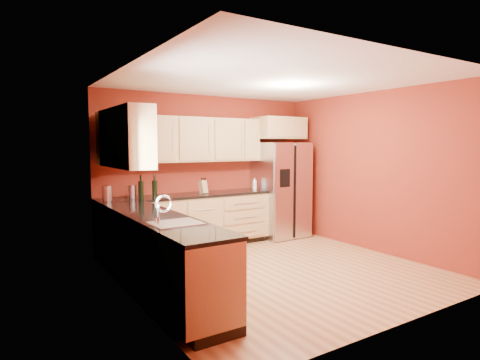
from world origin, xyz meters
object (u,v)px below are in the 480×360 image
object	(u,v)px
canister_left	(107,193)
wine_bottle_a	(155,186)
soap_dispenser	(255,184)
refrigerator	(280,190)
knife_block	(203,187)

from	to	relation	value
canister_left	wine_bottle_a	distance (m)	0.73
wine_bottle_a	soap_dispenser	bearing A→B (deg)	0.97
canister_left	soap_dispenser	xyz separation A→B (m)	(2.65, 0.04, -0.00)
refrigerator	soap_dispenser	world-z (taller)	refrigerator
wine_bottle_a	soap_dispenser	xyz separation A→B (m)	(1.92, 0.03, -0.08)
knife_block	soap_dispenser	size ratio (longest dim) A/B	1.04
wine_bottle_a	knife_block	world-z (taller)	wine_bottle_a
canister_left	knife_block	world-z (taller)	knife_block
knife_block	wine_bottle_a	bearing A→B (deg)	164.79
soap_dispenser	knife_block	bearing A→B (deg)	-178.44
knife_block	soap_dispenser	distance (m)	1.07
refrigerator	soap_dispenser	size ratio (longest dim) A/B	8.44
wine_bottle_a	refrigerator	bearing A→B (deg)	-0.68
wine_bottle_a	knife_block	bearing A→B (deg)	0.24
refrigerator	canister_left	bearing A→B (deg)	179.56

